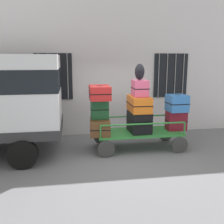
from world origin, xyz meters
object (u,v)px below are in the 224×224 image
suitcase_left_middle (100,109)px  suitcase_center_middle (177,103)px  suitcase_left_top (100,93)px  backpack (140,72)px  luggage_cart (139,135)px  suitcase_midleft_top (140,88)px  suitcase_midleft_middle (139,104)px  suitcase_center_bottom (176,121)px  suitcase_midleft_bottom (139,122)px  suitcase_left_bottom (100,126)px

suitcase_left_middle → suitcase_center_middle: size_ratio=0.97×
suitcase_left_top → backpack: (1.11, -0.02, 0.55)m
luggage_cart → suitcase_left_top: bearing=-178.8°
suitcase_midleft_top → backpack: size_ratio=1.24×
suitcase_midleft_middle → suitcase_center_middle: size_ratio=1.66×
suitcase_center_bottom → luggage_cart: bearing=-179.4°
suitcase_left_top → suitcase_midleft_top: suitcase_midleft_top is taller
suitcase_center_bottom → suitcase_midleft_bottom: bearing=-178.5°
suitcase_left_bottom → suitcase_center_bottom: bearing=1.0°
suitcase_midleft_bottom → backpack: backpack is taller
suitcase_midleft_middle → suitcase_midleft_top: bearing=-90.0°
suitcase_center_middle → backpack: (-1.15, -0.06, 0.91)m
suitcase_midleft_top → suitcase_midleft_middle: bearing=90.0°
suitcase_midleft_bottom → suitcase_center_middle: size_ratio=1.39×
suitcase_midleft_bottom → suitcase_left_bottom: bearing=-179.5°
luggage_cart → backpack: bearing=-114.8°
suitcase_left_top → suitcase_center_bottom: size_ratio=1.49×
suitcase_left_bottom → suitcase_midleft_middle: size_ratio=1.00×
suitcase_left_bottom → suitcase_midleft_bottom: bearing=0.5°
luggage_cart → suitcase_center_bottom: 1.19m
luggage_cart → backpack: 1.81m
suitcase_left_top → suitcase_center_bottom: 2.43m
suitcase_left_bottom → suitcase_center_middle: 2.34m
suitcase_left_bottom → suitcase_midleft_top: suitcase_midleft_top is taller
suitcase_center_bottom → suitcase_left_top: bearing=-179.1°
suitcase_center_bottom → suitcase_left_middle: bearing=-180.0°
luggage_cart → backpack: (-0.02, -0.05, 1.81)m
suitcase_left_bottom → suitcase_left_middle: 0.49m
suitcase_midleft_bottom → suitcase_midleft_top: suitcase_midleft_top is taller
suitcase_midleft_bottom → suitcase_midleft_top: bearing=-90.0°
suitcase_center_middle → suitcase_midleft_middle: bearing=179.4°
suitcase_center_middle → backpack: size_ratio=1.30×
suitcase_midleft_bottom → suitcase_left_middle: bearing=178.6°
suitcase_midleft_middle → suitcase_midleft_top: (-0.00, -0.06, 0.45)m
luggage_cart → suitcase_midleft_middle: size_ratio=2.66×
luggage_cart → suitcase_center_bottom: (1.13, 0.01, 0.37)m
suitcase_left_middle → backpack: bearing=-3.0°
suitcase_midleft_top → suitcase_left_top: bearing=179.6°
luggage_cart → suitcase_left_bottom: (-1.13, -0.03, 0.30)m
backpack → suitcase_left_bottom: bearing=178.9°
luggage_cart → suitcase_center_middle: size_ratio=4.40×
suitcase_midleft_top → suitcase_center_bottom: bearing=2.2°
suitcase_center_middle → suitcase_left_bottom: bearing=-178.9°
suitcase_left_middle → suitcase_left_top: size_ratio=0.66×
suitcase_midleft_top → suitcase_center_middle: bearing=2.3°
suitcase_midleft_top → suitcase_center_bottom: (1.13, 0.04, -0.98)m
suitcase_midleft_middle → backpack: backpack is taller
suitcase_left_bottom → suitcase_left_top: (-0.00, 0.00, 0.95)m
suitcase_left_bottom → suitcase_left_middle: suitcase_left_middle is taller
luggage_cart → suitcase_left_top: 1.69m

